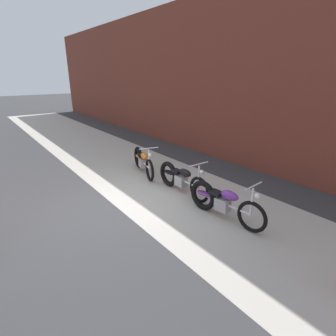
# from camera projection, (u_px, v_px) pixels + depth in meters

# --- Properties ---
(ground_plane) EXTENTS (80.00, 80.00, 0.00)m
(ground_plane) POSITION_uv_depth(u_px,v_px,m) (116.00, 207.00, 6.55)
(ground_plane) COLOR #38383A
(sidewalk_slab) EXTENTS (36.00, 3.50, 0.01)m
(sidewalk_slab) POSITION_uv_depth(u_px,v_px,m) (172.00, 189.00, 7.54)
(sidewalk_slab) COLOR #B2ADA3
(sidewalk_slab) RESTS_ON ground
(brick_building_wall) EXTENTS (36.00, 0.50, 5.78)m
(brick_building_wall) POSITION_uv_depth(u_px,v_px,m) (258.00, 80.00, 8.53)
(brick_building_wall) COLOR brown
(brick_building_wall) RESTS_ON ground
(motorcycle_orange) EXTENTS (1.96, 0.79, 1.03)m
(motorcycle_orange) POSITION_uv_depth(u_px,v_px,m) (142.00, 161.00, 8.72)
(motorcycle_orange) COLOR black
(motorcycle_orange) RESTS_ON ground
(motorcycle_black) EXTENTS (2.01, 0.58, 1.03)m
(motorcycle_black) POSITION_uv_depth(u_px,v_px,m) (179.00, 178.00, 7.27)
(motorcycle_black) COLOR black
(motorcycle_black) RESTS_ON ground
(motorcycle_purple) EXTENTS (2.01, 0.58, 1.03)m
(motorcycle_purple) POSITION_uv_depth(u_px,v_px,m) (220.00, 201.00, 5.96)
(motorcycle_purple) COLOR black
(motorcycle_purple) RESTS_ON ground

